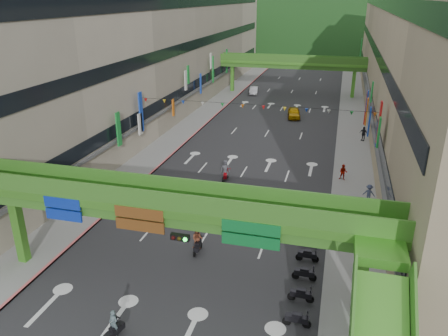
# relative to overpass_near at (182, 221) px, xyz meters

# --- Properties ---
(road_slab) EXTENTS (18.00, 140.00, 0.02)m
(road_slab) POSITION_rel_overpass_near_xyz_m (-0.93, 44.62, -5.20)
(road_slab) COLOR #28282B
(road_slab) RESTS_ON ground
(sidewalk_left) EXTENTS (4.00, 140.00, 0.15)m
(sidewalk_left) POSITION_rel_overpass_near_xyz_m (-11.93, 44.62, -5.13)
(sidewalk_left) COLOR gray
(sidewalk_left) RESTS_ON ground
(sidewalk_right) EXTENTS (4.00, 140.00, 0.15)m
(sidewalk_right) POSITION_rel_overpass_near_xyz_m (10.07, 44.62, -5.13)
(sidewalk_right) COLOR gray
(sidewalk_right) RESTS_ON ground
(curb_left) EXTENTS (0.20, 140.00, 0.18)m
(curb_left) POSITION_rel_overpass_near_xyz_m (-10.03, 44.62, -5.12)
(curb_left) COLOR #CC5959
(curb_left) RESTS_ON ground
(curb_right) EXTENTS (0.20, 140.00, 0.18)m
(curb_right) POSITION_rel_overpass_near_xyz_m (8.17, 44.62, -5.12)
(curb_right) COLOR gray
(curb_right) RESTS_ON ground
(building_row_left) EXTENTS (12.80, 95.00, 19.00)m
(building_row_left) POSITION_rel_overpass_near_xyz_m (-19.86, 44.62, 4.25)
(building_row_left) COLOR #9E937F
(building_row_left) RESTS_ON ground
(building_row_right) EXTENTS (12.80, 95.00, 19.00)m
(building_row_right) POSITION_rel_overpass_near_xyz_m (18.00, 44.62, 4.25)
(building_row_right) COLOR gray
(building_row_right) RESTS_ON ground
(overpass_near) EXTENTS (28.00, 12.27, 7.10)m
(overpass_near) POSITION_rel_overpass_near_xyz_m (0.00, 0.00, 0.00)
(overpass_near) COLOR #4C9E2D
(overpass_near) RESTS_ON ground
(overpass_far) EXTENTS (28.00, 2.20, 7.10)m
(overpass_far) POSITION_rel_overpass_near_xyz_m (-0.93, 59.62, 0.20)
(overpass_far) COLOR #4C9E2D
(overpass_far) RESTS_ON ground
(hill_left) EXTENTS (168.00, 140.00, 112.00)m
(hill_left) POSITION_rel_overpass_near_xyz_m (-15.93, 154.62, -5.21)
(hill_left) COLOR #1C4419
(hill_left) RESTS_ON ground
(hill_right) EXTENTS (208.00, 176.00, 128.00)m
(hill_right) POSITION_rel_overpass_near_xyz_m (24.07, 174.62, -5.21)
(hill_right) COLOR #1C4419
(hill_right) RESTS_ON ground
(bunting_string) EXTENTS (26.00, 0.36, 0.47)m
(bunting_string) POSITION_rel_overpass_near_xyz_m (-0.93, 24.62, 0.75)
(bunting_string) COLOR black
(bunting_string) RESTS_ON ground
(scooter_rider_near) EXTENTS (0.74, 1.58, 1.84)m
(scooter_rider_near) POSITION_rel_overpass_near_xyz_m (-2.39, -4.38, -4.37)
(scooter_rider_near) COLOR black
(scooter_rider_near) RESTS_ON ground
(scooter_rider_mid) EXTENTS (0.82, 1.60, 1.91)m
(scooter_rider_mid) POSITION_rel_overpass_near_xyz_m (-0.78, 4.81, -4.23)
(scooter_rider_mid) COLOR black
(scooter_rider_mid) RESTS_ON ground
(scooter_rider_left) EXTENTS (1.00, 1.60, 2.00)m
(scooter_rider_left) POSITION_rel_overpass_near_xyz_m (-5.54, 8.29, -4.21)
(scooter_rider_left) COLOR gray
(scooter_rider_left) RESTS_ON ground
(scooter_rider_far) EXTENTS (0.96, 1.59, 2.11)m
(scooter_rider_far) POSITION_rel_overpass_near_xyz_m (-2.24, 17.99, -4.13)
(scooter_rider_far) COLOR maroon
(scooter_rider_far) RESTS_ON ground
(parked_scooter_row) EXTENTS (1.60, 11.55, 1.08)m
(parked_scooter_row) POSITION_rel_overpass_near_xyz_m (6.87, 4.62, -4.68)
(parked_scooter_row) COLOR black
(parked_scooter_row) RESTS_ON ground
(car_silver) EXTENTS (2.03, 4.38, 1.39)m
(car_silver) POSITION_rel_overpass_near_xyz_m (-7.51, 58.39, -4.51)
(car_silver) COLOR #ADACB3
(car_silver) RESTS_ON ground
(car_yellow) EXTENTS (2.42, 4.66, 1.52)m
(car_yellow) POSITION_rel_overpass_near_xyz_m (1.59, 43.52, -4.45)
(car_yellow) COLOR #BC8909
(car_yellow) RESTS_ON ground
(pedestrian_red) EXTENTS (0.81, 0.65, 1.57)m
(pedestrian_red) POSITION_rel_overpass_near_xyz_m (9.02, 20.82, -4.42)
(pedestrian_red) COLOR #990E02
(pedestrian_red) RESTS_ON ground
(pedestrian_dark) EXTENTS (1.13, 0.94, 1.81)m
(pedestrian_dark) POSITION_rel_overpass_near_xyz_m (11.27, 34.28, -4.30)
(pedestrian_dark) COLOR black
(pedestrian_dark) RESTS_ON ground
(pedestrian_blue) EXTENTS (0.83, 0.62, 1.62)m
(pedestrian_blue) POSITION_rel_overpass_near_xyz_m (11.27, 16.32, -4.40)
(pedestrian_blue) COLOR #323B56
(pedestrian_blue) RESTS_ON ground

